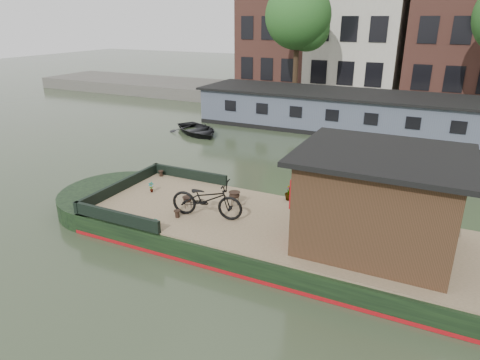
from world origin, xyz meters
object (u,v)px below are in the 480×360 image
at_px(bicycle, 207,199).
at_px(brazier_rear, 188,202).
at_px(dinghy, 197,127).
at_px(cabin, 378,199).
at_px(brazier_front, 234,198).
at_px(potted_plant_a, 151,187).

distance_m(bicycle, brazier_rear, 0.97).
bearing_deg(dinghy, brazier_rear, -116.67).
bearing_deg(cabin, dinghy, 139.04).
relative_size(cabin, dinghy, 1.17).
bearing_deg(brazier_front, potted_plant_a, -173.30).
bearing_deg(brazier_rear, cabin, 2.04).
height_order(bicycle, dinghy, bicycle).
height_order(potted_plant_a, brazier_front, brazier_front).
relative_size(bicycle, brazier_rear, 5.95).
bearing_deg(potted_plant_a, dinghy, 112.67).
bearing_deg(bicycle, potted_plant_a, 63.16).
relative_size(cabin, brazier_front, 9.99).
height_order(brazier_front, brazier_rear, brazier_front).
relative_size(potted_plant_a, dinghy, 0.10).
relative_size(bicycle, brazier_front, 5.26).
distance_m(potted_plant_a, brazier_front, 2.90).
height_order(brazier_rear, dinghy, brazier_rear).
bearing_deg(potted_plant_a, brazier_rear, -16.53).
height_order(cabin, dinghy, cabin).
bearing_deg(brazier_front, bicycle, -104.97).
xyz_separation_m(bicycle, brazier_rear, (-0.84, 0.28, -0.38)).
distance_m(bicycle, potted_plant_a, 2.72).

